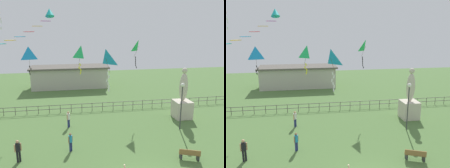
% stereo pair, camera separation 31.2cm
% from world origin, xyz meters
% --- Properties ---
extents(statue_monument, '(1.75, 1.75, 5.42)m').
position_xyz_m(statue_monument, '(7.05, 10.25, 1.66)').
color(statue_monument, beige).
rests_on(statue_monument, ground_plane).
extents(lamppost, '(0.36, 0.36, 4.54)m').
position_xyz_m(lamppost, '(5.50, 7.43, 3.29)').
color(lamppost, '#38383D').
rests_on(lamppost, ground_plane).
extents(park_bench, '(1.54, 0.95, 0.85)m').
position_xyz_m(park_bench, '(3.80, 2.32, 0.46)').
color(park_bench, olive).
rests_on(park_bench, ground_plane).
extents(person_1, '(0.32, 0.42, 1.62)m').
position_xyz_m(person_1, '(-4.92, 9.77, 0.93)').
color(person_1, navy).
rests_on(person_1, ground_plane).
extents(person_2, '(0.34, 0.36, 1.52)m').
position_xyz_m(person_2, '(-4.75, 5.08, 0.88)').
color(person_2, navy).
rests_on(person_2, ground_plane).
extents(person_3, '(0.48, 0.32, 1.71)m').
position_xyz_m(person_3, '(-8.44, 4.16, 0.98)').
color(person_3, black).
rests_on(person_3, ground_plane).
extents(kite_0, '(0.87, 0.81, 2.16)m').
position_xyz_m(kite_0, '(-3.67, 6.21, 7.53)').
color(kite_0, '#1EB759').
extents(kite_1, '(1.16, 1.09, 2.51)m').
position_xyz_m(kite_1, '(-8.28, 10.75, 7.05)').
color(kite_1, '#198CD1').
extents(kite_4, '(0.96, 0.96, 2.76)m').
position_xyz_m(kite_4, '(-2.29, 2.63, 7.46)').
color(kite_4, '#198CD1').
extents(kite_5, '(1.03, 1.01, 3.04)m').
position_xyz_m(kite_5, '(2.65, 12.33, 7.42)').
color(kite_5, '#1EB759').
extents(streamer_kite, '(5.09, 3.56, 3.06)m').
position_xyz_m(streamer_kite, '(-6.14, 4.59, 10.15)').
color(streamer_kite, '#19B2B2').
extents(waterfront_railing, '(36.02, 0.06, 0.95)m').
position_xyz_m(waterfront_railing, '(-0.36, 14.00, 0.62)').
color(waterfront_railing, '#4C4742').
rests_on(waterfront_railing, ground_plane).
extents(pavilion_building, '(12.32, 4.64, 3.42)m').
position_xyz_m(pavilion_building, '(-4.68, 26.00, 1.73)').
color(pavilion_building, '#B7B2A3').
rests_on(pavilion_building, ground_plane).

